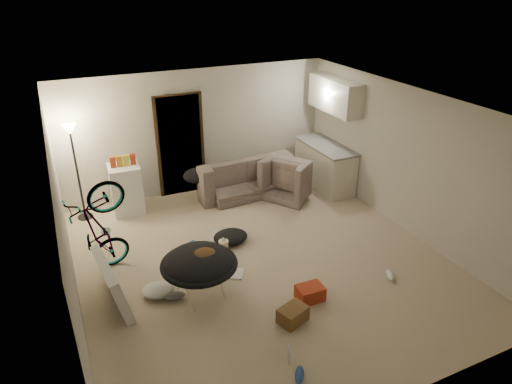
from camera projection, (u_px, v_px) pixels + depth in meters
name	position (u px, v px, depth m)	size (l,w,h in m)	color
floor	(261.00, 260.00, 7.31)	(5.50, 6.00, 0.02)	#C2B095
ceiling	(262.00, 106.00, 6.21)	(5.50, 6.00, 0.02)	white
wall_back	(198.00, 131.00, 9.22)	(5.50, 0.02, 2.50)	beige
wall_front	(398.00, 315.00, 4.30)	(5.50, 0.02, 2.50)	beige
wall_left	(63.00, 229.00, 5.72)	(0.02, 6.00, 2.50)	beige
wall_right	(407.00, 161.00, 7.80)	(0.02, 6.00, 2.50)	beige
doorway	(180.00, 145.00, 9.14)	(0.85, 0.10, 2.04)	black
door_trim	(181.00, 146.00, 9.11)	(0.97, 0.04, 2.10)	#322311
floor_lamp	(74.00, 152.00, 8.00)	(0.28, 0.28, 1.81)	black
kitchen_counter	(325.00, 166.00, 9.66)	(0.60, 1.50, 0.88)	beige
counter_top	(326.00, 146.00, 9.46)	(0.64, 1.54, 0.04)	gray
kitchen_uppers	(335.00, 95.00, 9.05)	(0.38, 1.40, 0.65)	beige
sofa	(242.00, 179.00, 9.45)	(2.00, 0.78, 0.58)	#323831
armchair	(292.00, 180.00, 9.35)	(0.95, 0.83, 0.62)	#323831
bicycle	(103.00, 249.00, 6.85)	(0.55, 1.57, 0.83)	black
book_asset	(289.00, 365.00, 5.36)	(0.15, 0.20, 0.02)	#A43018
mini_fridge	(126.00, 189.00, 8.58)	(0.56, 0.56, 0.95)	white
snack_box_0	(113.00, 165.00, 8.28)	(0.10, 0.07, 0.30)	#A43018
snack_box_1	(120.00, 164.00, 8.33)	(0.10, 0.07, 0.30)	#B97D17
snack_box_2	(127.00, 163.00, 8.37)	(0.10, 0.07, 0.30)	gold
snack_box_3	(133.00, 162.00, 8.42)	(0.10, 0.07, 0.30)	#A43018
saucer_chair	(199.00, 270.00, 6.30)	(1.07, 1.07, 0.76)	silver
hoodie	(203.00, 258.00, 6.20)	(0.48, 0.40, 0.22)	#4B3219
sofa_drape	(197.00, 176.00, 8.98)	(0.56, 0.46, 0.28)	black
tv_box	(112.00, 284.00, 6.18)	(0.13, 1.07, 0.70)	silver
drink_case_a	(293.00, 315.00, 5.99)	(0.37, 0.27, 0.21)	brown
drink_case_b	(310.00, 293.00, 6.39)	(0.37, 0.27, 0.21)	#A43018
juicer	(224.00, 244.00, 7.54)	(0.16, 0.16, 0.24)	silver
newspaper	(223.00, 237.00, 7.93)	(0.38, 0.49, 0.01)	#BCB8AD
book_blue	(194.00, 247.00, 7.62)	(0.24, 0.33, 0.03)	#284A93
book_white	(236.00, 274.00, 6.96)	(0.21, 0.28, 0.03)	silver
shoe_1	(239.00, 235.00, 7.89)	(0.28, 0.11, 0.10)	slate
shoe_2	(300.00, 375.00, 5.17)	(0.26, 0.11, 0.10)	#284A93
shoe_3	(175.00, 296.00, 6.41)	(0.30, 0.12, 0.11)	slate
shoe_4	(390.00, 275.00, 6.86)	(0.27, 0.11, 0.10)	white
clothes_lump_a	(231.00, 237.00, 7.76)	(0.59, 0.51, 0.19)	black
clothes_lump_c	(158.00, 290.00, 6.50)	(0.46, 0.39, 0.14)	silver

